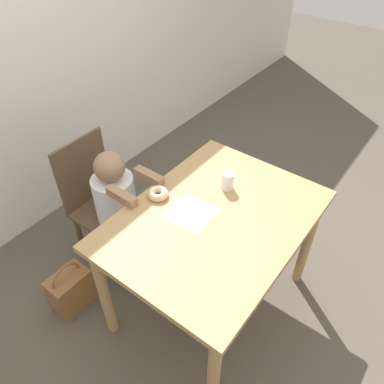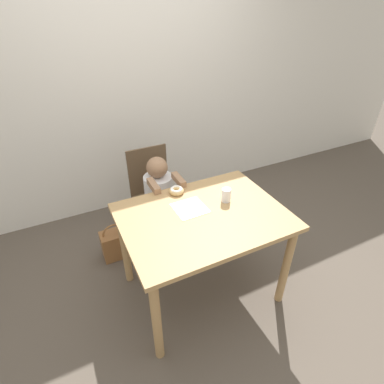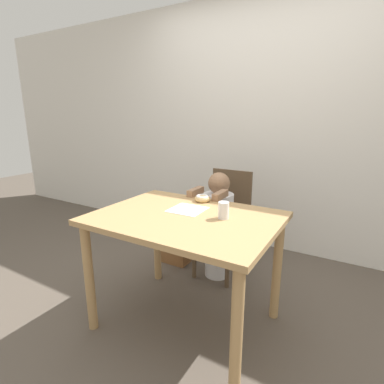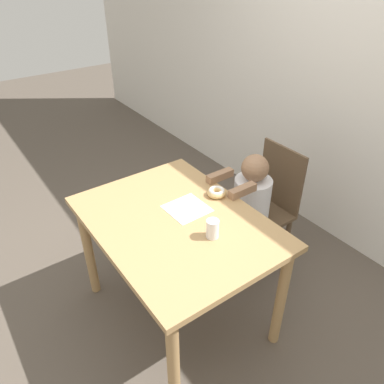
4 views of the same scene
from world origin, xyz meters
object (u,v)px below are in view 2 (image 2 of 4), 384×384
object	(u,v)px
cup	(226,195)
chair	(155,197)
handbag	(116,244)
child_figure	(160,204)
donut	(176,190)

from	to	relation	value
cup	chair	bearing A→B (deg)	113.38
handbag	child_figure	bearing A→B (deg)	-3.08
child_figure	cup	world-z (taller)	child_figure
donut	handbag	distance (m)	0.88
child_figure	handbag	size ratio (longest dim) A/B	2.53
child_figure	handbag	distance (m)	0.55
chair	donut	world-z (taller)	chair
handbag	cup	size ratio (longest dim) A/B	3.55
handbag	cup	bearing A→B (deg)	-39.09
child_figure	donut	size ratio (longest dim) A/B	8.18
chair	child_figure	size ratio (longest dim) A/B	0.97
child_figure	donut	distance (m)	0.47
donut	handbag	size ratio (longest dim) A/B	0.31
chair	cup	bearing A→B (deg)	-66.62
child_figure	cup	xyz separation A→B (m)	(0.31, -0.59, 0.36)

